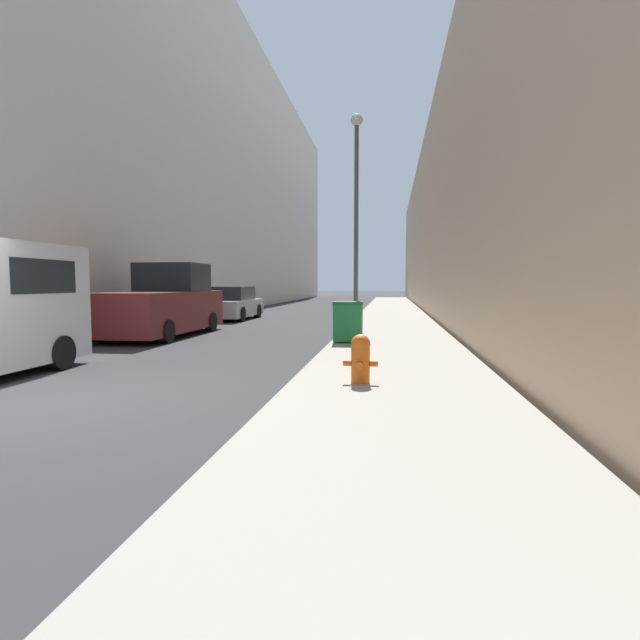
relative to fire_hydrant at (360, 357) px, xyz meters
The scene contains 9 objects.
ground_plane 4.73m from the fire_hydrant, 162.26° to the right, with size 200.00×200.00×0.00m, color #2D2D30.
sidewalk_right 16.58m from the fire_hydrant, 88.11° to the left, with size 3.23×60.00×0.12m.
building_left_glass 29.81m from the fire_hydrant, 120.72° to the left, with size 12.00×60.00×17.98m.
building_right_stone 26.31m from the fire_hydrant, 71.41° to the left, with size 12.00×60.00×10.02m.
fire_hydrant is the anchor object (origin of this frame).
trash_bin 5.16m from the fire_hydrant, 96.86° to the left, with size 0.73×0.62×1.03m.
lamppost 9.54m from the fire_hydrant, 94.38° to the left, with size 0.39×0.39×6.83m.
pickup_truck 9.60m from the fire_hydrant, 132.51° to the left, with size 2.19×5.39×2.24m.
parked_sedan_near 15.57m from the fire_hydrant, 115.18° to the left, with size 2.00×4.34×1.46m.
Camera 1 is at (4.90, -5.93, 1.60)m, focal length 28.00 mm.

